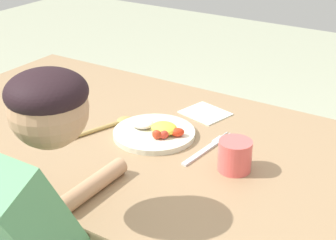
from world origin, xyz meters
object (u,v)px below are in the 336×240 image
Objects in this scene: spoon at (112,124)px; drinking_cup at (235,156)px; plate at (155,132)px; fork at (208,148)px.

drinking_cup is (0.40, -0.03, 0.03)m from spoon.
spoon is at bearing -173.65° from plate.
plate is 1.13× the size of spoon.
fork is 1.10× the size of spoon.
plate is 0.27m from drinking_cup.
plate is at bearing 170.63° from drinking_cup.
drinking_cup is at bearing -112.26° from fork.
spoon is (-0.14, -0.02, -0.01)m from plate.
spoon reaches higher than fork.
plate is at bearing -64.73° from spoon.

